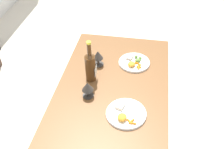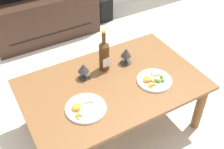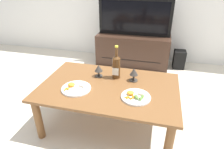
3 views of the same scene
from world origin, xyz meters
name	(u,v)px [view 2 (image 2 of 3)]	position (x,y,z in m)	size (l,w,h in m)	color
ground_plane	(112,124)	(0.00, 0.00, 0.00)	(6.40, 6.40, 0.00)	beige
dining_table	(112,90)	(0.00, 0.00, 0.38)	(1.28, 0.81, 0.45)	brown
tv_stand	(44,17)	(0.00, 1.54, 0.25)	(1.17, 0.46, 0.50)	#382319
floor_speaker	(103,9)	(0.76, 1.55, 0.15)	(0.18, 0.18, 0.29)	black
wine_bottle	(104,54)	(0.03, 0.17, 0.58)	(0.08, 0.08, 0.34)	#4C2D14
goblet_left	(83,69)	(-0.15, 0.16, 0.53)	(0.08, 0.08, 0.13)	#38332D
goblet_right	(126,53)	(0.21, 0.16, 0.54)	(0.08, 0.08, 0.13)	#38332D
dinner_plate_left	(85,108)	(-0.28, -0.13, 0.46)	(0.27, 0.27, 0.05)	white
dinner_plate_right	(154,80)	(0.27, -0.13, 0.46)	(0.25, 0.25, 0.05)	white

